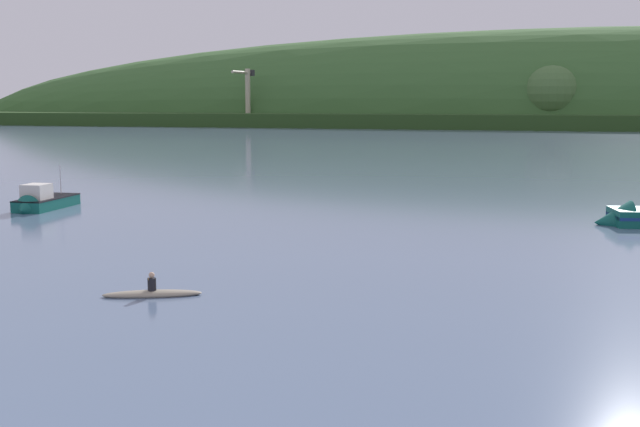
% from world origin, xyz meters
% --- Properties ---
extents(far_shoreline_hill, '(555.72, 117.78, 60.39)m').
position_xyz_m(far_shoreline_hill, '(1.24, 247.92, 0.15)').
color(far_shoreline_hill, '#27431B').
rests_on(far_shoreline_hill, ground).
extents(dockside_crane, '(3.66, 11.51, 17.45)m').
position_xyz_m(dockside_crane, '(-88.61, 208.33, 8.17)').
color(dockside_crane, '#4C4C51').
rests_on(dockside_crane, ground).
extents(fishing_boat_moored, '(2.91, 5.96, 3.54)m').
position_xyz_m(fishing_boat_moored, '(-19.85, 33.96, 0.41)').
color(fishing_boat_moored, '#0F564C').
rests_on(fishing_boat_moored, ground).
extents(canoe_with_paddler, '(3.62, 2.33, 1.02)m').
position_xyz_m(canoe_with_paddler, '(0.16, 16.21, 0.10)').
color(canoe_with_paddler, gray).
rests_on(canoe_with_paddler, ground).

